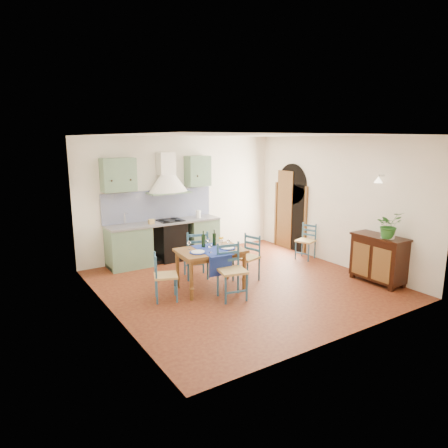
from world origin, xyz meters
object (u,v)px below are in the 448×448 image
(potted_plant, at_px, (389,225))
(dining_table, at_px, (211,254))
(chair_near, at_px, (231,271))
(sideboard, at_px, (378,257))

(potted_plant, bearing_deg, dining_table, 149.87)
(dining_table, distance_m, chair_near, 0.59)
(chair_near, bearing_deg, sideboard, -17.63)
(chair_near, height_order, potted_plant, potted_plant)
(sideboard, height_order, potted_plant, potted_plant)
(dining_table, distance_m, potted_plant, 3.32)
(chair_near, distance_m, sideboard, 2.95)
(dining_table, bearing_deg, potted_plant, -30.13)
(dining_table, xyz_separation_m, potted_plant, (2.84, -1.65, 0.51))
(dining_table, relative_size, sideboard, 1.20)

